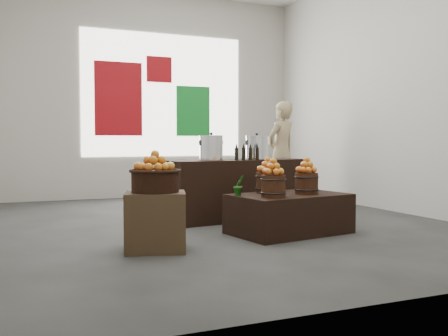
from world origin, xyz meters
name	(u,v)px	position (x,y,z in m)	size (l,w,h in m)	color
ground	(214,223)	(0.00, 0.00, 0.00)	(7.00, 7.00, 0.00)	#3B3C39
back_wall	(149,95)	(0.00, 3.50, 2.00)	(6.00, 0.04, 4.00)	#B0ADA3
back_opening	(164,95)	(0.30, 3.48, 2.00)	(3.20, 0.02, 2.40)	white
deco_red_left	(118,99)	(-0.60, 3.47, 1.90)	(0.90, 0.04, 1.40)	maroon
deco_green_right	(193,111)	(0.90, 3.47, 1.70)	(0.70, 0.04, 1.00)	#138028
deco_red_upper	(159,69)	(0.20, 3.47, 2.50)	(0.50, 0.04, 0.50)	maroon
crate	(156,221)	(-1.14, -1.33, 0.29)	(0.58, 0.48, 0.58)	#4D3924
wicker_basket	(155,181)	(-1.14, -1.33, 0.69)	(0.47, 0.47, 0.21)	black
apples_in_basket	(155,161)	(-1.14, -1.33, 0.89)	(0.36, 0.36, 0.20)	#A70511
display_table	(289,214)	(0.55, -1.01, 0.23)	(1.35, 0.83, 0.47)	black
apple_bucket_front_left	(273,186)	(0.21, -1.26, 0.59)	(0.27, 0.27, 0.25)	#3E2010
apples_in_bucket_front_left	(273,167)	(0.21, -1.26, 0.81)	(0.20, 0.20, 0.18)	#A70511
apple_bucket_front_right	(307,183)	(0.75, -1.09, 0.59)	(0.27, 0.27, 0.25)	#3E2010
apples_in_bucket_front_right	(307,165)	(0.75, -1.09, 0.81)	(0.20, 0.20, 0.18)	#A70511
apple_bucket_rear	(267,183)	(0.38, -0.79, 0.59)	(0.27, 0.27, 0.25)	#3E2010
apples_in_bucket_rear	(267,165)	(0.38, -0.79, 0.81)	(0.20, 0.20, 0.18)	#A70511
herb_garnish_right	(304,182)	(0.90, -0.78, 0.59)	(0.22, 0.19, 0.24)	#1A5F14
herb_garnish_left	(239,185)	(-0.07, -0.95, 0.58)	(0.13, 0.10, 0.24)	#1A5F14
counter	(237,189)	(0.44, 0.23, 0.42)	(2.04, 0.65, 0.83)	black
stock_pot_left	(211,149)	(0.03, 0.17, 0.99)	(0.31, 0.31, 0.31)	silver
stock_pot_center	(257,148)	(0.76, 0.27, 0.99)	(0.31, 0.31, 0.31)	silver
oil_cruets	(245,152)	(0.47, 0.03, 0.95)	(0.30, 0.06, 0.23)	black
shopper	(281,152)	(1.98, 1.75, 0.90)	(0.66, 0.43, 1.80)	#9C875F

